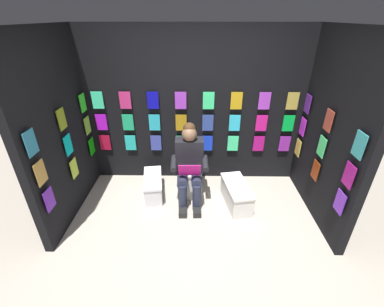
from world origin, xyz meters
The scene contains 8 objects.
ground_plane centered at (0.00, 0.00, 0.00)m, with size 30.00×30.00×0.00m, color #B2A899.
display_wall_back centered at (0.00, -1.72, 1.20)m, with size 3.42×0.14×2.41m.
display_wall_left centered at (-1.71, -0.83, 1.20)m, with size 0.14×1.67×2.41m.
display_wall_right centered at (1.71, -0.83, 1.20)m, with size 0.14×1.67×2.41m.
toilet centered at (0.07, -1.27, 0.33)m, with size 0.41×0.56×0.77m.
person_reading centered at (0.07, -1.04, 0.60)m, with size 0.53×0.69×1.19m.
comic_longbox_near centered at (0.63, -1.14, 0.16)m, with size 0.36×0.69×0.31m.
comic_longbox_far centered at (-0.62, -0.93, 0.17)m, with size 0.43×0.74×0.33m.
Camera 1 is at (-0.02, 2.11, 2.48)m, focal length 24.08 mm.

